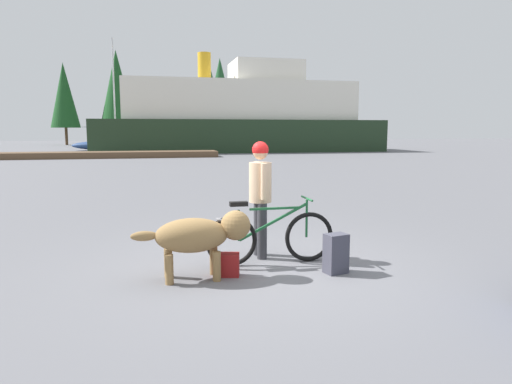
{
  "coord_description": "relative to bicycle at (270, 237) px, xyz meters",
  "views": [
    {
      "loc": [
        -1.48,
        -5.75,
        1.82
      ],
      "look_at": [
        0.1,
        1.13,
        0.87
      ],
      "focal_mm": 32.55,
      "sensor_mm": 36.0,
      "label": 1
    }
  ],
  "objects": [
    {
      "name": "dog",
      "position": [
        -1.0,
        -0.42,
        0.17
      ],
      "size": [
        1.45,
        0.49,
        0.83
      ],
      "color": "olive",
      "rests_on": "ground_plane"
    },
    {
      "name": "pine_tree_far_right",
      "position": [
        7.14,
        51.32,
        6.2
      ],
      "size": [
        3.78,
        3.78,
        10.5
      ],
      "color": "#4C331E",
      "rests_on": "ground_plane"
    },
    {
      "name": "person_cyclist",
      "position": [
        -0.04,
        0.39,
        0.61
      ],
      "size": [
        0.32,
        0.53,
        1.66
      ],
      "color": "#333338",
      "rests_on": "ground_plane"
    },
    {
      "name": "pine_tree_center",
      "position": [
        -5.09,
        53.26,
        6.74
      ],
      "size": [
        3.86,
        3.86,
        11.31
      ],
      "color": "#4C331E",
      "rests_on": "ground_plane"
    },
    {
      "name": "backpack",
      "position": [
        0.72,
        -0.58,
        -0.12
      ],
      "size": [
        0.32,
        0.26,
        0.51
      ],
      "primitive_type": "cube",
      "rotation": [
        0.0,
        0.0,
        0.24
      ],
      "color": "#3F3F4C",
      "rests_on": "ground_plane"
    },
    {
      "name": "sailboat_moored",
      "position": [
        -4.43,
        37.82,
        0.13
      ],
      "size": [
        7.61,
        2.13,
        9.88
      ],
      "color": "navy",
      "rests_on": "ground_plane"
    },
    {
      "name": "pine_tree_far_left",
      "position": [
        -11.37,
        55.04,
        5.61
      ],
      "size": [
        3.46,
        3.46,
        9.9
      ],
      "color": "#4C331E",
      "rests_on": "ground_plane"
    },
    {
      "name": "pine_tree_mid_back",
      "position": [
        6.96,
        59.78,
        6.5
      ],
      "size": [
        3.97,
        3.97,
        10.97
      ],
      "color": "#4C331E",
      "rests_on": "ground_plane"
    },
    {
      "name": "bicycle",
      "position": [
        0.0,
        0.0,
        0.0
      ],
      "size": [
        1.79,
        0.44,
        0.9
      ],
      "color": "black",
      "rests_on": "ground_plane"
    },
    {
      "name": "ground_plane",
      "position": [
        -0.09,
        -0.22,
        -0.38
      ],
      "size": [
        160.0,
        160.0,
        0.0
      ],
      "primitive_type": "plane",
      "color": "slate"
    },
    {
      "name": "ferry_boat",
      "position": [
        6.18,
        33.96,
        2.48
      ],
      "size": [
        24.02,
        8.18,
        8.24
      ],
      "color": "#1E331E",
      "rests_on": "ground_plane"
    },
    {
      "name": "handbag_pannier",
      "position": [
        -0.67,
        -0.39,
        -0.23
      ],
      "size": [
        0.35,
        0.25,
        0.29
      ],
      "primitive_type": "cube",
      "rotation": [
        0.0,
        0.0,
        -0.24
      ],
      "color": "maroon",
      "rests_on": "ground_plane"
    },
    {
      "name": "dock_pier",
      "position": [
        -4.27,
        26.08,
        -0.18
      ],
      "size": [
        14.48,
        2.22,
        0.4
      ],
      "primitive_type": "cube",
      "color": "brown",
      "rests_on": "ground_plane"
    }
  ]
}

